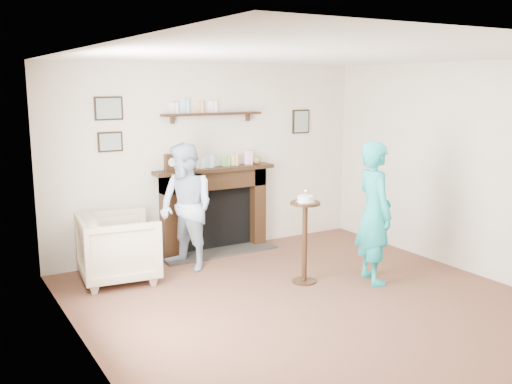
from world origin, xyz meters
TOP-DOWN VIEW (x-y plane):
  - ground at (0.00, 0.00)m, footprint 5.00×5.00m
  - room_shell at (-0.00, 0.69)m, footprint 4.54×5.02m
  - armchair at (-1.48, 1.90)m, footprint 0.95×0.93m
  - man at (-0.63, 1.90)m, footprint 0.79×0.90m
  - woman at (1.01, 0.40)m, footprint 0.53×0.67m
  - pedestal_table at (0.32, 0.77)m, footprint 0.34×0.34m

SIDE VIEW (x-z plane):
  - ground at x=0.00m, z-range 0.00..0.00m
  - armchair at x=-1.48m, z-range -0.39..0.39m
  - man at x=-0.63m, z-range -0.77..0.77m
  - woman at x=1.01m, z-range -0.81..0.81m
  - pedestal_table at x=0.32m, z-range 0.12..1.20m
  - room_shell at x=0.00m, z-range 0.36..2.88m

